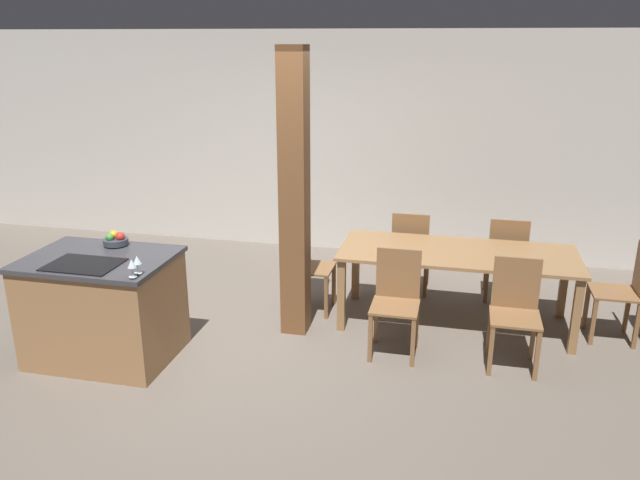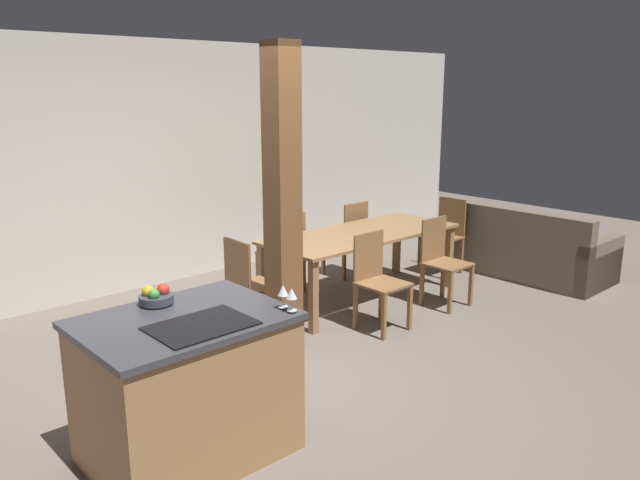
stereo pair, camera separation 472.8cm
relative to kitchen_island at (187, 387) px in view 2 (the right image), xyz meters
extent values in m
plane|color=#665B51|center=(1.11, 0.49, -0.45)|extent=(16.00, 16.00, 0.00)
cube|color=beige|center=(1.11, 3.27, 0.90)|extent=(11.20, 0.08, 2.70)
cube|color=#9E7047|center=(0.00, 0.00, -0.02)|extent=(1.14, 0.84, 0.86)
cube|color=#38383D|center=(0.00, 0.00, 0.43)|extent=(1.18, 0.88, 0.04)
cube|color=black|center=(0.00, -0.20, 0.45)|extent=(0.56, 0.40, 0.01)
cylinder|color=#383D47|center=(-0.01, 0.30, 0.48)|extent=(0.21, 0.21, 0.05)
sphere|color=red|center=(0.04, 0.30, 0.53)|extent=(0.08, 0.08, 0.08)
sphere|color=gold|center=(-0.04, 0.34, 0.53)|extent=(0.08, 0.08, 0.08)
sphere|color=#3D8E38|center=(-0.04, 0.27, 0.53)|extent=(0.07, 0.07, 0.07)
cylinder|color=silver|center=(0.52, -0.36, 0.46)|extent=(0.06, 0.06, 0.00)
cylinder|color=silver|center=(0.52, -0.36, 0.50)|extent=(0.01, 0.01, 0.07)
cone|color=silver|center=(0.52, -0.36, 0.56)|extent=(0.07, 0.07, 0.06)
cylinder|color=silver|center=(0.52, -0.28, 0.46)|extent=(0.06, 0.06, 0.00)
cylinder|color=silver|center=(0.52, -0.28, 0.50)|extent=(0.01, 0.01, 0.07)
cone|color=silver|center=(0.52, -0.28, 0.56)|extent=(0.07, 0.07, 0.06)
cube|color=olive|center=(2.87, 1.32, 0.26)|extent=(2.16, 0.90, 0.03)
cube|color=olive|center=(1.85, 0.94, -0.10)|extent=(0.07, 0.07, 0.69)
cube|color=olive|center=(3.88, 0.94, -0.10)|extent=(0.07, 0.07, 0.69)
cube|color=olive|center=(1.85, 1.70, -0.10)|extent=(0.07, 0.07, 0.69)
cube|color=olive|center=(3.88, 1.70, -0.10)|extent=(0.07, 0.07, 0.69)
cube|color=brown|center=(2.38, 0.57, -0.01)|extent=(0.40, 0.40, 0.02)
cube|color=brown|center=(2.38, 0.76, 0.22)|extent=(0.38, 0.02, 0.44)
cube|color=brown|center=(2.20, 0.39, -0.23)|extent=(0.04, 0.04, 0.43)
cube|color=brown|center=(2.56, 0.39, -0.23)|extent=(0.04, 0.04, 0.43)
cube|color=brown|center=(2.20, 0.75, -0.23)|extent=(0.04, 0.04, 0.43)
cube|color=brown|center=(2.56, 0.75, -0.23)|extent=(0.04, 0.04, 0.43)
cube|color=brown|center=(3.35, 0.57, -0.01)|extent=(0.40, 0.40, 0.02)
cube|color=brown|center=(3.35, 0.76, 0.22)|extent=(0.38, 0.02, 0.44)
cube|color=brown|center=(3.18, 0.39, -0.23)|extent=(0.04, 0.04, 0.43)
cube|color=brown|center=(3.53, 0.39, -0.23)|extent=(0.04, 0.04, 0.43)
cube|color=brown|center=(3.18, 0.75, -0.23)|extent=(0.04, 0.04, 0.43)
cube|color=brown|center=(3.53, 0.75, -0.23)|extent=(0.04, 0.04, 0.43)
cube|color=brown|center=(2.38, 2.07, -0.01)|extent=(0.40, 0.40, 0.02)
cube|color=brown|center=(2.38, 1.88, 0.22)|extent=(0.38, 0.02, 0.44)
cube|color=brown|center=(2.56, 2.25, -0.23)|extent=(0.04, 0.04, 0.43)
cube|color=brown|center=(2.20, 2.25, -0.23)|extent=(0.04, 0.04, 0.43)
cube|color=brown|center=(2.56, 1.89, -0.23)|extent=(0.04, 0.04, 0.43)
cube|color=brown|center=(2.20, 1.89, -0.23)|extent=(0.04, 0.04, 0.43)
cube|color=brown|center=(3.35, 2.07, -0.01)|extent=(0.40, 0.40, 0.02)
cube|color=brown|center=(3.35, 1.88, 0.22)|extent=(0.38, 0.02, 0.44)
cube|color=brown|center=(3.53, 2.25, -0.23)|extent=(0.04, 0.04, 0.43)
cube|color=brown|center=(3.18, 2.25, -0.23)|extent=(0.04, 0.04, 0.43)
cube|color=brown|center=(3.53, 1.89, -0.23)|extent=(0.04, 0.04, 0.43)
cube|color=brown|center=(3.18, 1.89, -0.23)|extent=(0.04, 0.04, 0.43)
cube|color=brown|center=(1.49, 1.32, -0.01)|extent=(0.40, 0.40, 0.02)
cube|color=brown|center=(1.30, 1.32, 0.22)|extent=(0.02, 0.38, 0.44)
cube|color=brown|center=(1.66, 1.14, -0.23)|extent=(0.04, 0.04, 0.43)
cube|color=brown|center=(1.66, 1.50, -0.23)|extent=(0.04, 0.04, 0.43)
cube|color=brown|center=(1.31, 1.14, -0.23)|extent=(0.04, 0.04, 0.43)
cube|color=brown|center=(1.31, 1.50, -0.23)|extent=(0.04, 0.04, 0.43)
cube|color=brown|center=(4.25, 1.32, -0.01)|extent=(0.40, 0.40, 0.02)
cube|color=brown|center=(4.44, 1.32, 0.22)|extent=(0.02, 0.38, 0.44)
cube|color=brown|center=(4.07, 1.50, -0.23)|extent=(0.04, 0.04, 0.43)
cube|color=brown|center=(4.07, 1.14, -0.23)|extent=(0.04, 0.04, 0.43)
cube|color=brown|center=(4.43, 1.50, -0.23)|extent=(0.04, 0.04, 0.43)
cube|color=brown|center=(4.43, 1.14, -0.23)|extent=(0.04, 0.04, 0.43)
cube|color=brown|center=(5.00, 0.59, -0.24)|extent=(0.90, 1.84, 0.43)
cube|color=brown|center=(4.63, 0.58, 0.18)|extent=(0.17, 1.84, 0.41)
cube|color=brown|center=(5.00, -0.26, -0.17)|extent=(0.88, 0.15, 0.57)
cube|color=brown|center=(4.99, 1.44, -0.17)|extent=(0.88, 0.15, 0.57)
cube|color=brown|center=(1.44, 0.85, 0.82)|extent=(0.23, 0.23, 2.55)
camera|label=1|loc=(2.85, -4.26, 2.16)|focal=35.00mm
camera|label=2|loc=(-1.71, -3.06, 1.76)|focal=35.00mm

